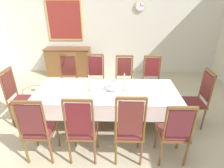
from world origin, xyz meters
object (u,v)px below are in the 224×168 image
object	(u,v)px
framed_painting	(65,20)
bowl_far_left	(123,100)
spoon_secondary	(155,82)
sideboard	(69,62)
dining_table	(107,94)
chair_south_a	(37,129)
mounted_clock	(140,6)
chair_south_b	(82,129)
chair_north_b	(95,78)
chair_south_c	(129,129)
candlestick_east	(124,84)
chair_north_d	(152,79)
candlestick_west	(89,84)
chair_head_west	(18,96)
spoon_primary	(62,81)
chair_north_c	(124,78)
soup_tureen	(114,86)
bowl_near_left	(67,81)
chair_head_east	(197,98)
chair_north_a	(68,78)
chair_south_d	(174,131)
bowl_near_right	(149,82)

from	to	relation	value
framed_painting	bowl_far_left	bearing A→B (deg)	-61.22
spoon_secondary	sideboard	xyz separation A→B (m)	(-2.37, 2.13, -0.30)
dining_table	bowl_far_left	bearing A→B (deg)	-50.00
chair_south_a	mounted_clock	xyz separation A→B (m)	(1.87, 3.72, 1.54)
chair_south_b	bowl_far_left	world-z (taller)	chair_south_b
chair_north_b	spoon_secondary	bearing A→B (deg)	157.73
spoon_secondary	mounted_clock	size ratio (longest dim) A/B	0.57
chair_south_c	candlestick_east	xyz separation A→B (m)	(-0.05, 0.94, 0.27)
chair_south_a	chair_south_b	bearing A→B (deg)	-0.19
chair_north_b	chair_north_d	size ratio (longest dim) A/B	1.03
candlestick_east	spoon_secondary	world-z (taller)	candlestick_east
dining_table	candlestick_west	bearing A→B (deg)	180.00
chair_south_a	chair_head_west	xyz separation A→B (m)	(-0.76, 0.94, 0.00)
chair_north_b	sideboard	size ratio (longest dim) A/B	0.80
candlestick_west	spoon_secondary	xyz separation A→B (m)	(1.32, 0.40, -0.12)
chair_north_b	spoon_primary	xyz separation A→B (m)	(-0.64, -0.56, 0.16)
chair_north_c	soup_tureen	world-z (taller)	chair_north_c
chair_south_a	bowl_near_left	bearing A→B (deg)	84.03
chair_south_c	mounted_clock	distance (m)	4.05
bowl_far_left	candlestick_west	bearing A→B (deg)	150.09
chair_south_a	candlestick_east	bearing A→B (deg)	35.38
candlestick_west	candlestick_east	xyz separation A→B (m)	(0.66, 0.00, 0.02)
chair_south_c	spoon_primary	distance (m)	1.89
chair_head_west	chair_head_east	bearing A→B (deg)	90.00
candlestick_east	mounted_clock	bearing A→B (deg)	78.85
bowl_near_left	sideboard	size ratio (longest dim) A/B	0.12
chair_north_a	bowl_near_left	world-z (taller)	chair_north_a
chair_north_a	mounted_clock	distance (m)	3.04
chair_head_east	spoon_secondary	distance (m)	0.87
chair_south_b	chair_south_d	distance (m)	1.37
chair_north_d	chair_head_east	size ratio (longest dim) A/B	0.97
chair_north_b	chair_south_c	world-z (taller)	chair_south_c
soup_tureen	bowl_far_left	xyz separation A→B (m)	(0.17, -0.37, -0.09)
chair_north_d	candlestick_east	distance (m)	1.22
chair_north_d	candlestick_east	size ratio (longest dim) A/B	3.21
chair_north_d	mounted_clock	world-z (taller)	mounted_clock
bowl_near_right	mounted_clock	xyz separation A→B (m)	(-0.00, 2.40, 1.36)
bowl_far_left	spoon_primary	xyz separation A→B (m)	(-1.27, 0.75, -0.01)
sideboard	chair_head_west	bearing A→B (deg)	81.44
soup_tureen	chair_north_c	bearing A→B (deg)	75.74
chair_north_a	chair_south_a	bearing A→B (deg)	90.00
chair_south_b	chair_north_c	size ratio (longest dim) A/B	1.05
chair_north_c	bowl_near_right	bearing A→B (deg)	131.62
spoon_primary	sideboard	xyz separation A→B (m)	(-0.41, 2.15, -0.30)
spoon_secondary	chair_south_d	bearing A→B (deg)	-76.44
chair_south_b	sideboard	size ratio (longest dim) A/B	0.82
chair_south_a	sideboard	bearing A→B (deg)	96.20
spoon_secondary	framed_painting	bearing A→B (deg)	146.75
candlestick_east	bowl_near_right	size ratio (longest dim) A/B	2.13
chair_head_west	chair_head_east	world-z (taller)	chair_head_east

